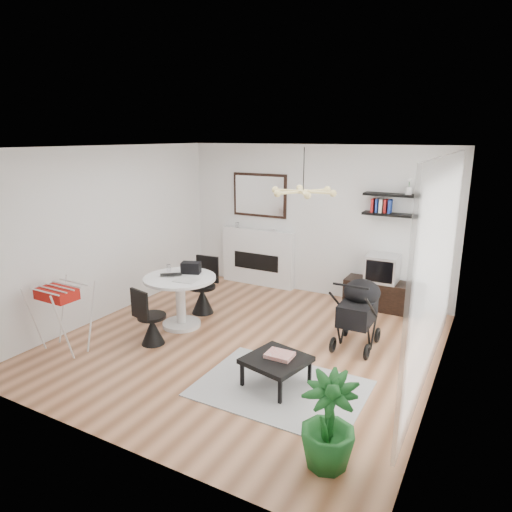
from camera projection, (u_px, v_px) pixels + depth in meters
The scene contains 25 objects.
floor at pixel (245, 343), 6.46m from camera, with size 5.00×5.00×0.00m, color brown.
ceiling at pixel (244, 147), 5.77m from camera, with size 5.00×5.00×0.00m, color white.
wall_back at pixel (314, 221), 8.23m from camera, with size 5.00×5.00×0.00m, color white.
wall_left at pixel (109, 232), 7.27m from camera, with size 5.00×5.00×0.00m, color white.
wall_right at pixel (444, 277), 4.96m from camera, with size 5.00×5.00×0.00m, color white.
sheer_curtain at pixel (436, 272), 5.17m from camera, with size 0.04×3.60×2.60m, color white.
fireplace at pixel (258, 250), 8.85m from camera, with size 1.50×0.17×2.16m.
shelf_lower at pixel (391, 214), 7.42m from camera, with size 0.90×0.25×0.04m, color black.
shelf_upper at pixel (392, 195), 7.34m from camera, with size 0.90×0.25×0.04m, color black.
pendant_lamp at pixel (303, 191), 5.84m from camera, with size 0.90×0.90×0.10m, color #DBC373, non-canonical shape.
tv_console at pixel (383, 295), 7.68m from camera, with size 1.28×0.45×0.48m, color black.
crt_tv at pixel (382, 268), 7.58m from camera, with size 0.52×0.45×0.45m.
dining_table at pixel (180, 294), 6.90m from camera, with size 1.08×1.08×0.79m.
laptop at pixel (171, 276), 6.85m from camera, with size 0.32×0.21×0.03m, color black.
black_bag at pixel (191, 268), 7.00m from camera, with size 0.29×0.17×0.17m, color black.
newspaper at pixel (186, 280), 6.66m from camera, with size 0.33×0.27×0.01m, color beige.
drinking_glass at pixel (169, 268), 7.10m from camera, with size 0.07×0.07×0.11m, color white.
chair_far at pixel (203, 296), 7.51m from camera, with size 0.44×0.46×0.92m.
chair_near at pixel (151, 326), 6.36m from camera, with size 0.42×0.44×0.84m.
drying_rack at pixel (63, 317), 6.12m from camera, with size 0.63×0.59×0.93m.
stroller at pixel (358, 315), 6.29m from camera, with size 0.53×0.86×1.03m.
rug at pixel (281, 388), 5.28m from camera, with size 1.89×1.37×0.01m, color #A8A8A8.
coffee_table at pixel (276, 361), 5.29m from camera, with size 0.78×0.78×0.34m.
magazines at pixel (280, 355), 5.30m from camera, with size 0.31×0.24×0.04m, color #C83C32.
potted_plant at pixel (328, 422), 3.95m from camera, with size 0.49×0.49×0.88m, color #1A5D21.
Camera 1 is at (2.97, -5.13, 2.84)m, focal length 32.00 mm.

